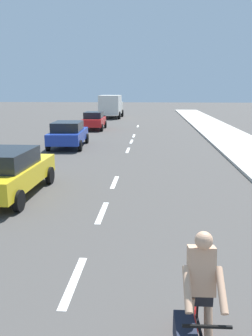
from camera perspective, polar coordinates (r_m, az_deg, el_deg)
The scene contains 14 objects.
ground_plane at distance 18.48m, azimuth -0.09°, elevation 1.97°, with size 160.00×160.00×0.00m, color #423F3D.
sidewalk_strip at distance 21.15m, azimuth 19.76°, elevation 2.78°, with size 3.60×80.00×0.14m, color #B2ADA3.
lane_stripe_2 at distance 6.82m, azimuth -8.61°, elevation -17.94°, with size 0.16×1.80×0.01m, color white.
lane_stripe_3 at distance 10.10m, azimuth -3.96°, elevation -7.33°, with size 0.16×1.80×0.01m, color white.
lane_stripe_4 at distance 13.30m, azimuth -1.88°, elevation -2.33°, with size 0.16×1.80×0.01m, color white.
lane_stripe_5 at distance 20.30m, azimuth 0.31°, elevation 2.96°, with size 0.16×1.80×0.01m, color white.
lane_stripe_6 at distance 23.75m, azimuth 0.91°, elevation 4.40°, with size 0.16×1.80×0.01m, color white.
lane_stripe_7 at distance 26.69m, azimuth 1.30°, elevation 5.33°, with size 0.16×1.80×0.01m, color white.
lane_stripe_8 at distance 33.84m, azimuth 1.96°, elevation 6.91°, with size 0.16×1.80×0.01m, color white.
cyclist at distance 4.71m, azimuth 11.64°, elevation -21.65°, with size 0.63×1.71×1.82m.
parked_car_yellow at distance 12.08m, azimuth -19.05°, elevation -0.50°, with size 2.09×4.51×1.57m.
parked_car_blue at distance 21.65m, azimuth -9.51°, elevation 5.64°, with size 2.26×4.56×1.57m.
parked_car_red at distance 31.00m, azimuth -5.31°, elevation 7.87°, with size 1.97×4.10×1.57m.
delivery_truck at distance 43.95m, azimuth -2.47°, elevation 10.22°, with size 2.71×6.25×2.80m.
Camera 1 is at (1.41, 1.90, 3.48)m, focal length 36.95 mm.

